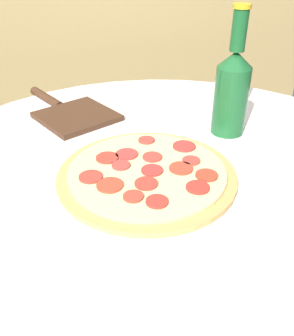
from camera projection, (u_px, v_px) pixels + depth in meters
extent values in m
cylinder|color=white|center=(164.00, 307.00, 0.85)|extent=(0.08, 0.08, 0.67)
cylinder|color=white|center=(168.00, 180.00, 0.67)|extent=(1.02, 1.02, 0.02)
cube|color=tan|center=(96.00, 3.00, 1.26)|extent=(1.66, 0.04, 1.77)
cylinder|color=tan|center=(147.00, 175.00, 0.65)|extent=(0.31, 0.31, 0.01)
cylinder|color=beige|center=(147.00, 171.00, 0.65)|extent=(0.27, 0.27, 0.01)
cylinder|color=#A83A32|center=(147.00, 140.00, 0.73)|extent=(0.03, 0.03, 0.00)
cylinder|color=#AB322E|center=(152.00, 170.00, 0.64)|extent=(0.04, 0.04, 0.00)
cylinder|color=#A33027|center=(198.00, 187.00, 0.60)|extent=(0.04, 0.04, 0.00)
cylinder|color=#B03633|center=(127.00, 154.00, 0.69)|extent=(0.04, 0.04, 0.00)
cylinder|color=#A3372C|center=(91.00, 177.00, 0.62)|extent=(0.04, 0.04, 0.00)
cylinder|color=#AD3C32|center=(191.00, 161.00, 0.67)|extent=(0.03, 0.03, 0.00)
cylinder|color=#A13629|center=(107.00, 158.00, 0.68)|extent=(0.04, 0.04, 0.00)
cylinder|color=#B43A30|center=(152.00, 157.00, 0.68)|extent=(0.04, 0.04, 0.00)
cylinder|color=#A33D2B|center=(133.00, 196.00, 0.58)|extent=(0.03, 0.03, 0.00)
cylinder|color=#AE3D2A|center=(181.00, 168.00, 0.65)|extent=(0.04, 0.04, 0.00)
cylinder|color=#A8362B|center=(146.00, 183.00, 0.61)|extent=(0.04, 0.04, 0.00)
cylinder|color=#A43C35|center=(121.00, 165.00, 0.66)|extent=(0.03, 0.03, 0.00)
cylinder|color=#A93228|center=(157.00, 201.00, 0.57)|extent=(0.04, 0.04, 0.00)
cylinder|color=#A13A26|center=(207.00, 175.00, 0.63)|extent=(0.04, 0.04, 0.00)
cylinder|color=#AF322E|center=(184.00, 146.00, 0.71)|extent=(0.04, 0.04, 0.00)
cylinder|color=#B73E29|center=(110.00, 185.00, 0.60)|extent=(0.04, 0.04, 0.00)
cylinder|color=#195628|center=(230.00, 101.00, 0.77)|extent=(0.07, 0.07, 0.14)
cone|color=#195628|center=(236.00, 59.00, 0.72)|extent=(0.07, 0.07, 0.03)
cylinder|color=#195628|center=(239.00, 30.00, 0.69)|extent=(0.03, 0.03, 0.08)
cylinder|color=gold|center=(242.00, 6.00, 0.67)|extent=(0.03, 0.03, 0.01)
cube|color=#422819|center=(77.00, 116.00, 0.86)|extent=(0.21, 0.21, 0.01)
cylinder|color=#422819|center=(47.00, 98.00, 0.95)|extent=(0.08, 0.14, 0.02)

